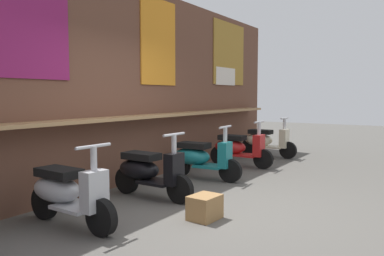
% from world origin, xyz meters
% --- Properties ---
extents(ground_plane, '(32.86, 32.86, 0.00)m').
position_xyz_m(ground_plane, '(0.00, 0.00, 0.00)').
color(ground_plane, '#56544F').
extents(market_stall_facade, '(11.74, 0.61, 3.34)m').
position_xyz_m(market_stall_facade, '(0.01, 2.02, 1.68)').
color(market_stall_facade, brown).
rests_on(market_stall_facade, ground_plane).
extents(scooter_silver, '(0.46, 1.40, 0.97)m').
position_xyz_m(scooter_silver, '(-1.51, 1.08, 0.39)').
color(scooter_silver, '#B2B5BA').
rests_on(scooter_silver, ground_plane).
extents(scooter_black, '(0.46, 1.40, 0.97)m').
position_xyz_m(scooter_black, '(-0.04, 1.08, 0.39)').
color(scooter_black, black).
rests_on(scooter_black, ground_plane).
extents(scooter_teal, '(0.49, 1.40, 0.97)m').
position_xyz_m(scooter_teal, '(1.42, 1.08, 0.39)').
color(scooter_teal, '#197075').
rests_on(scooter_teal, ground_plane).
extents(scooter_red, '(0.46, 1.40, 0.97)m').
position_xyz_m(scooter_red, '(2.92, 1.08, 0.39)').
color(scooter_red, red).
rests_on(scooter_red, ground_plane).
extents(scooter_cream, '(0.46, 1.40, 0.97)m').
position_xyz_m(scooter_cream, '(4.45, 1.08, 0.39)').
color(scooter_cream, beige).
rests_on(scooter_cream, ground_plane).
extents(merchandise_crate, '(0.40, 0.33, 0.29)m').
position_xyz_m(merchandise_crate, '(-0.46, -0.13, 0.15)').
color(merchandise_crate, olive).
rests_on(merchandise_crate, ground_plane).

